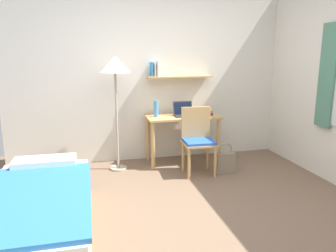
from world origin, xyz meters
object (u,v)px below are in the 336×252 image
desk (182,125)px  laptop (184,112)px  handbag (225,162)px  bed (37,216)px  book_stack (205,111)px  standing_lamp (115,70)px  water_bottle (156,109)px  desk_chair (198,138)px

desk → laptop: laptop is taller
laptop → handbag: laptop is taller
bed → book_stack: 2.90m
standing_lamp → laptop: 1.19m
standing_lamp → laptop: bearing=5.0°
bed → laptop: laptop is taller
standing_lamp → water_bottle: (0.58, 0.11, -0.58)m
desk_chair → standing_lamp: size_ratio=0.57×
bed → desk: desk is taller
bed → water_bottle: size_ratio=7.68×
desk → laptop: size_ratio=3.63×
desk_chair → standing_lamp: standing_lamp is taller
standing_lamp → water_bottle: bearing=10.4°
desk_chair → water_bottle: 0.77m
standing_lamp → book_stack: size_ratio=6.82×
bed → laptop: size_ratio=6.21×
standing_lamp → desk_chair: bearing=-19.9°
water_bottle → desk: bearing=-2.5°
standing_lamp → laptop: (1.00, 0.09, -0.64)m
desk → desk_chair: (0.08, -0.48, -0.08)m
desk → laptop: bearing=-8.5°
desk_chair → water_bottle: bearing=134.4°
laptop → water_bottle: water_bottle is taller
bed → desk_chair: 2.34m
water_bottle → book_stack: (0.77, 0.01, -0.07)m
desk_chair → standing_lamp: 1.46m
book_stack → desk_chair: bearing=-119.3°
standing_lamp → water_bottle: size_ratio=6.63×
laptop → water_bottle: size_ratio=1.24×
water_bottle → handbag: (0.84, -0.62, -0.68)m
book_stack → water_bottle: bearing=-179.1°
desk → water_bottle: size_ratio=4.49×
water_bottle → book_stack: bearing=0.9°
desk → standing_lamp: standing_lamp is taller
water_bottle → handbag: water_bottle is taller
desk → water_bottle: bearing=177.5°
water_bottle → handbag: 1.25m
laptop → bed: bearing=-136.2°
handbag → book_stack: bearing=96.8°
desk_chair → handbag: 0.51m
bed → desk: bearing=44.1°
standing_lamp → handbag: 1.97m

